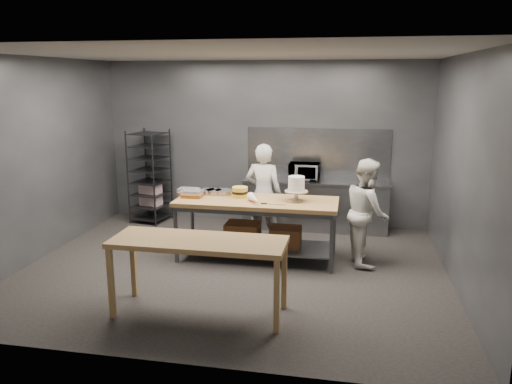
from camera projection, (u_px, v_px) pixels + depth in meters
The scene contains 16 objects.
ground at pixel (234, 268), 7.21m from camera, with size 6.00×6.00×0.00m, color black.
back_wall at pixel (264, 143), 9.27m from camera, with size 6.00×0.04×3.00m, color #4C4F54.
work_table at pixel (258, 222), 7.48m from camera, with size 2.40×0.90×0.92m.
near_counter at pixel (198, 247), 5.68m from camera, with size 2.00×0.70×0.90m.
back_counter at pixel (315, 205), 9.01m from camera, with size 2.60×0.60×0.90m.
splashback_panel at pixel (318, 153), 9.10m from camera, with size 2.60×0.02×0.90m, color slate.
speed_rack at pixel (150, 177), 9.42m from camera, with size 0.71×0.75×1.75m.
chef_behind at pixel (263, 194), 8.17m from camera, with size 0.61×0.40×1.66m, color silver.
chef_right at pixel (367, 212), 7.27m from camera, with size 0.76×0.59×1.56m, color silver.
microwave at pixel (304, 172), 8.92m from camera, with size 0.54×0.37×0.30m, color black.
frosted_cake_stand at pixel (296, 186), 7.28m from camera, with size 0.34×0.34×0.37m.
layer_cake at pixel (240, 192), 7.55m from camera, with size 0.24×0.24×0.16m.
cake_pans at pixel (208, 192), 7.75m from camera, with size 0.77×0.36×0.07m.
piping_bag at pixel (254, 199), 7.20m from camera, with size 0.12×0.12×0.38m, color white.
offset_spatula at pixel (270, 204), 7.14m from camera, with size 0.36×0.02×0.02m.
pastry_clamshells at pixel (190, 193), 7.62m from camera, with size 0.40×0.33×0.11m.
Camera 1 is at (1.59, -6.60, 2.70)m, focal length 35.00 mm.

